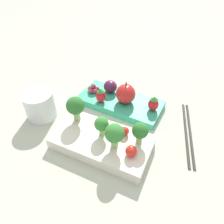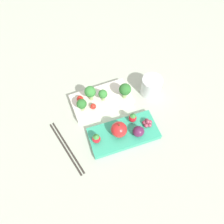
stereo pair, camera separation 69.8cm
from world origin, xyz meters
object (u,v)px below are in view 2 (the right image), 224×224
at_px(plum, 138,131).
at_px(apple, 119,130).
at_px(strawberry_0, 133,118).
at_px(broccoli_floret_1, 125,90).
at_px(bento_box_fruit, 123,133).
at_px(grape_cluster, 147,123).
at_px(bento_box_savoury, 102,100).
at_px(cherry_tomato_0, 80,99).
at_px(broccoli_floret_2, 82,104).
at_px(strawberry_1, 96,138).
at_px(broccoli_floret_0, 90,92).
at_px(cherry_tomato_1, 93,106).
at_px(broccoli_floret_3, 103,94).
at_px(chopsticks_pair, 66,147).
at_px(drinking_cup, 151,86).

bearing_deg(plum, apple, 153.72).
xyz_separation_m(apple, strawberry_0, (0.06, 0.02, -0.01)).
height_order(broccoli_floret_1, plum, broccoli_floret_1).
relative_size(bento_box_fruit, grape_cluster, 6.98).
height_order(bento_box_savoury, grape_cluster, grape_cluster).
xyz_separation_m(bento_box_fruit, cherry_tomato_0, (-0.09, 0.17, 0.03)).
bearing_deg(bento_box_savoury, apple, -90.12).
xyz_separation_m(strawberry_0, grape_cluster, (0.04, -0.03, -0.01)).
relative_size(bento_box_fruit, cherry_tomato_0, 9.99).
xyz_separation_m(broccoli_floret_2, apple, (0.08, -0.13, -0.02)).
height_order(bento_box_fruit, grape_cluster, grape_cluster).
relative_size(broccoli_floret_2, strawberry_1, 1.26).
relative_size(broccoli_floret_1, cherry_tomato_0, 2.69).
bearing_deg(grape_cluster, cherry_tomato_0, 134.61).
distance_m(broccoli_floret_0, cherry_tomato_1, 0.05).
distance_m(broccoli_floret_1, cherry_tomato_0, 0.16).
relative_size(broccoli_floret_1, apple, 1.04).
xyz_separation_m(broccoli_floret_3, strawberry_0, (0.06, -0.11, -0.02)).
distance_m(apple, chopsticks_pair, 0.18).
distance_m(apple, drinking_cup, 0.22).
bearing_deg(broccoli_floret_1, bento_box_fruit, -116.70).
distance_m(broccoli_floret_0, plum, 0.21).
height_order(broccoli_floret_1, drinking_cup, broccoli_floret_1).
bearing_deg(apple, chopsticks_pair, 170.01).
relative_size(broccoli_floret_0, cherry_tomato_0, 2.55).
bearing_deg(broccoli_floret_2, grape_cluster, -37.75).
distance_m(bento_box_fruit, drinking_cup, 0.21).
distance_m(strawberry_0, chopsticks_pair, 0.24).
bearing_deg(cherry_tomato_1, chopsticks_pair, -145.71).
distance_m(cherry_tomato_1, apple, 0.13).
distance_m(apple, strawberry_0, 0.07).
height_order(broccoli_floret_2, chopsticks_pair, broccoli_floret_2).
distance_m(broccoli_floret_2, apple, 0.15).
distance_m(broccoli_floret_3, drinking_cup, 0.18).
bearing_deg(bento_box_fruit, chopsticks_pair, 169.80).
relative_size(cherry_tomato_0, apple, 0.39).
distance_m(broccoli_floret_2, drinking_cup, 0.26).
bearing_deg(cherry_tomato_1, bento_box_savoury, 34.62).
bearing_deg(broccoli_floret_3, strawberry_0, -63.43).
bearing_deg(broccoli_floret_3, plum, -72.63).
bearing_deg(chopsticks_pair, grape_cluster, -8.13).
height_order(broccoli_floret_0, plum, broccoli_floret_0).
bearing_deg(grape_cluster, broccoli_floret_1, 100.08).
bearing_deg(cherry_tomato_1, apple, -70.82).
distance_m(broccoli_floret_1, broccoli_floret_3, 0.08).
distance_m(bento_box_fruit, strawberry_1, 0.10).
bearing_deg(plum, broccoli_floret_1, 81.53).
bearing_deg(cherry_tomato_1, broccoli_floret_0, 79.86).
distance_m(broccoli_floret_1, plum, 0.15).
height_order(apple, grape_cluster, apple).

